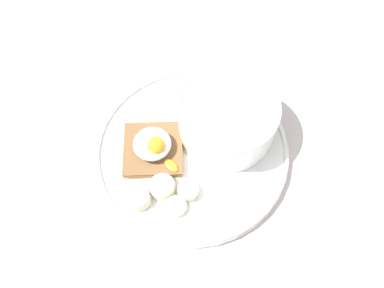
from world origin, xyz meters
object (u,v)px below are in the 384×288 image
Objects in this scene: oatmeal_bowl at (228,118)px; toast_slice at (153,150)px; banana_slice_front at (176,207)px; poached_egg at (153,145)px; banana_slice_left at (162,187)px; banana_slice_right at (138,198)px; banana_slice_back at (188,191)px.

toast_slice is (-10.66, -3.20, -2.66)cm from oatmeal_bowl.
oatmeal_bowl is 14.26cm from banana_slice_front.
poached_egg is (-10.51, -3.37, -0.80)cm from oatmeal_bowl.
banana_slice_front is 3.30cm from banana_slice_left.
poached_egg reaches higher than toast_slice.
toast_slice is at bearing 75.15° from banana_slice_right.
toast_slice is at bearing -163.28° from oatmeal_bowl.
banana_slice_front is 1.15× the size of banana_slice_back.
banana_slice_right is (-6.64, -0.86, 0.12)cm from banana_slice_back.
toast_slice is 2.46× the size of banana_slice_front.
banana_slice_left is at bearing -78.86° from poached_egg.
oatmeal_bowl is at bearing 17.77° from poached_egg.
banana_slice_back is (4.56, -6.24, -1.86)cm from poached_egg.
banana_slice_back is at bearing -53.70° from toast_slice.
banana_slice_back is 0.67× the size of banana_slice_right.
banana_slice_right reaches higher than toast_slice.
banana_slice_left is 3.52cm from banana_slice_right.
banana_slice_back is at bearing -10.65° from banana_slice_left.
banana_slice_front is 2.68cm from banana_slice_back.
banana_slice_right is at bearing -172.61° from banana_slice_back.
banana_slice_left is (-9.41, -8.96, -2.59)cm from oatmeal_bowl.
poached_egg is at bearing 126.15° from banana_slice_back.
banana_slice_back reaches higher than banana_slice_front.
toast_slice is 1.89× the size of banana_slice_right.
poached_egg is (0.15, -0.17, 1.86)cm from toast_slice.
oatmeal_bowl reaches higher than banana_slice_right.
toast_slice reaches higher than banana_slice_front.
banana_slice_right is at bearing 166.08° from banana_slice_front.
banana_slice_left is (1.25, -5.76, 0.06)cm from toast_slice.
oatmeal_bowl is 11.44cm from toast_slice.
banana_slice_front is at bearing -123.01° from oatmeal_bowl.
banana_slice_front is 0.77× the size of banana_slice_right.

